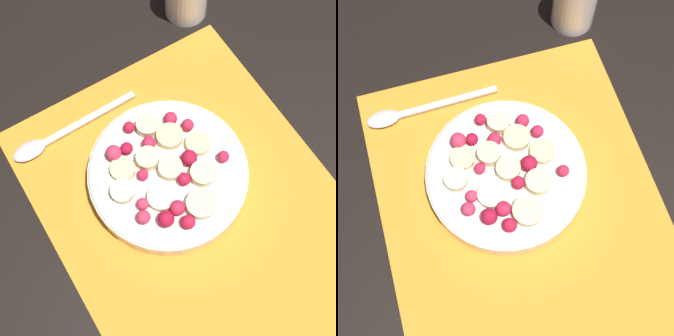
% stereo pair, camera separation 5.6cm
% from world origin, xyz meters
% --- Properties ---
extents(ground_plane, '(3.00, 3.00, 0.00)m').
position_xyz_m(ground_plane, '(0.00, 0.00, 0.00)').
color(ground_plane, black).
extents(placemat, '(0.47, 0.35, 0.01)m').
position_xyz_m(placemat, '(0.00, 0.00, 0.00)').
color(placemat, orange).
rests_on(placemat, ground_plane).
extents(fruit_bowl, '(0.20, 0.20, 0.05)m').
position_xyz_m(fruit_bowl, '(0.06, 0.01, 0.02)').
color(fruit_bowl, silver).
rests_on(fruit_bowl, placemat).
extents(spoon, '(0.03, 0.18, 0.01)m').
position_xyz_m(spoon, '(0.19, 0.11, 0.01)').
color(spoon, silver).
rests_on(spoon, placemat).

